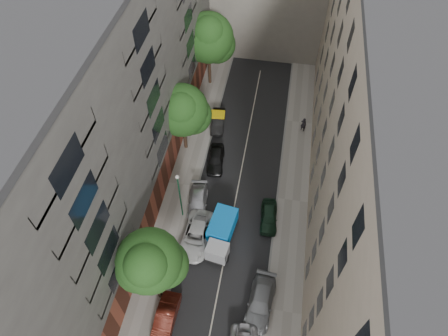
% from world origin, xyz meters
% --- Properties ---
extents(ground, '(120.00, 120.00, 0.00)m').
position_xyz_m(ground, '(0.00, 0.00, 0.00)').
color(ground, '#4C4C49').
rests_on(ground, ground).
extents(road_surface, '(8.00, 44.00, 0.02)m').
position_xyz_m(road_surface, '(0.00, 0.00, 0.01)').
color(road_surface, black).
rests_on(road_surface, ground).
extents(sidewalk_left, '(3.00, 44.00, 0.15)m').
position_xyz_m(sidewalk_left, '(-5.50, 0.00, 0.07)').
color(sidewalk_left, gray).
rests_on(sidewalk_left, ground).
extents(sidewalk_right, '(3.00, 44.00, 0.15)m').
position_xyz_m(sidewalk_right, '(5.50, 0.00, 0.07)').
color(sidewalk_right, gray).
rests_on(sidewalk_right, ground).
extents(building_left, '(8.00, 44.00, 20.00)m').
position_xyz_m(building_left, '(-11.00, 0.00, 10.00)').
color(building_left, '#4F4D4A').
rests_on(building_left, ground).
extents(building_right, '(8.00, 44.00, 20.00)m').
position_xyz_m(building_right, '(11.00, 0.00, 10.00)').
color(building_right, '#B5A28D').
rests_on(building_right, ground).
extents(tarp_truck, '(2.59, 5.18, 2.29)m').
position_xyz_m(tarp_truck, '(-0.60, -5.49, 1.26)').
color(tarp_truck, black).
rests_on(tarp_truck, ground).
extents(car_left_1, '(1.59, 4.28, 1.40)m').
position_xyz_m(car_left_1, '(-3.60, -13.40, 0.70)').
color(car_left_1, '#49160E').
rests_on(car_left_1, ground).
extents(car_left_2, '(2.64, 5.40, 1.48)m').
position_xyz_m(car_left_2, '(-2.80, -5.80, 0.74)').
color(car_left_2, silver).
rests_on(car_left_2, ground).
extents(car_left_3, '(2.41, 4.69, 1.30)m').
position_xyz_m(car_left_3, '(-3.48, -2.20, 0.65)').
color(car_left_3, '#B8B8BD').
rests_on(car_left_3, ground).
extents(car_left_4, '(2.06, 4.28, 1.41)m').
position_xyz_m(car_left_4, '(-2.80, 3.40, 0.70)').
color(car_left_4, black).
rests_on(car_left_4, ground).
extents(car_left_5, '(1.80, 4.11, 1.31)m').
position_xyz_m(car_left_5, '(-3.60, 9.00, 0.66)').
color(car_left_5, black).
rests_on(car_left_5, ground).
extents(car_right_1, '(2.43, 5.06, 1.42)m').
position_xyz_m(car_right_1, '(3.60, -10.80, 0.71)').
color(car_right_1, slate).
rests_on(car_right_1, ground).
extents(car_right_2, '(1.80, 3.94, 1.31)m').
position_xyz_m(car_right_2, '(3.41, -2.60, 0.65)').
color(car_right_2, black).
rests_on(car_right_2, ground).
extents(tree_near, '(5.05, 4.74, 9.20)m').
position_xyz_m(tree_near, '(-4.50, -11.60, 6.45)').
color(tree_near, '#382619').
rests_on(tree_near, sidewalk_left).
extents(tree_mid, '(5.54, 5.31, 8.09)m').
position_xyz_m(tree_mid, '(-6.30, 4.89, 5.40)').
color(tree_mid, '#382619').
rests_on(tree_mid, sidewalk_left).
extents(tree_far, '(5.95, 5.78, 9.38)m').
position_xyz_m(tree_far, '(-5.88, 16.09, 6.34)').
color(tree_far, '#382619').
rests_on(tree_far, sidewalk_left).
extents(lamp_post, '(0.36, 0.36, 6.04)m').
position_xyz_m(lamp_post, '(-4.69, -3.49, 3.90)').
color(lamp_post, '#1A5C39').
rests_on(lamp_post, sidewalk_left).
extents(pedestrian, '(0.76, 0.65, 1.78)m').
position_xyz_m(pedestrian, '(5.93, 9.79, 1.04)').
color(pedestrian, black).
rests_on(pedestrian, sidewalk_right).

